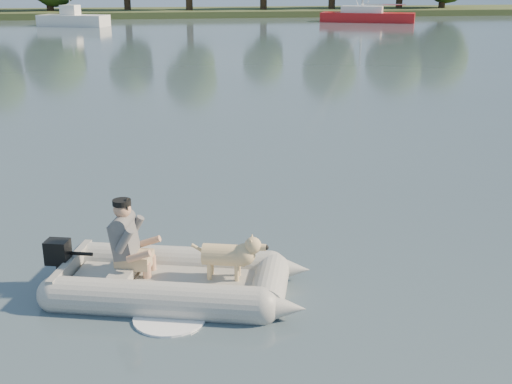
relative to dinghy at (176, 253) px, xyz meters
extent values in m
plane|color=slate|center=(0.67, -0.34, -0.52)|extent=(160.00, 160.00, 0.00)
cube|color=#47512D|center=(0.67, 61.66, -0.27)|extent=(160.00, 12.00, 0.70)
cylinder|color=#332316|center=(-9.23, 60.99, 0.95)|extent=(0.70, 0.70, 2.94)
cube|color=red|center=(19.02, 48.20, -0.22)|extent=(8.28, 5.48, 1.00)
cube|color=white|center=(18.57, 48.40, 0.53)|extent=(3.93, 3.08, 0.60)
camera|label=1|loc=(-0.23, -7.09, 3.12)|focal=45.00mm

